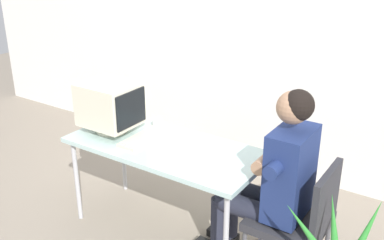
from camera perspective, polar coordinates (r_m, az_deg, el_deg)
The scene contains 8 objects.
ground_plane at distance 3.67m, azimuth -3.12°, elevation -13.44°, with size 12.00×12.00×0.00m, color gray.
wall_back at distance 4.11m, azimuth 11.93°, elevation 12.85°, with size 8.00×0.10×3.00m, color silver.
desk at distance 3.32m, azimuth -3.36°, elevation -3.97°, with size 1.47×0.67×0.73m.
crt_monitor at distance 3.49m, azimuth -10.21°, elevation 1.95°, with size 0.42×0.37×0.39m.
keyboard at distance 3.42m, azimuth -5.87°, elevation -2.06°, with size 0.16×0.47×0.03m.
office_chair at distance 3.04m, azimuth 13.39°, elevation -11.75°, with size 0.48×0.48×0.85m.
person_seated at distance 2.98m, azimuth 10.22°, elevation -7.02°, with size 0.75×0.58×1.31m.
desk_mug at distance 3.57m, azimuth -4.35°, elevation -0.41°, with size 0.08×0.09×0.09m.
Camera 1 is at (1.81, -2.37, 2.15)m, focal length 42.39 mm.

